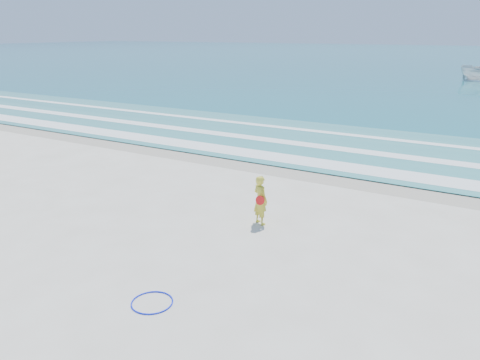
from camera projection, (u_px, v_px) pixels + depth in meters
The scene contains 8 objects.
ground at pixel (151, 260), 11.51m from camera, with size 400.00×400.00×0.00m, color silver.
wet_sand at pixel (299, 170), 18.90m from camera, with size 400.00×2.40×0.00m, color #B2A893.
shallow at pixel (339, 145), 23.00m from camera, with size 400.00×10.00×0.01m, color #59B7AD.
foam_near at pixel (311, 162), 19.96m from camera, with size 400.00×1.40×0.01m, color white.
foam_mid at pixel (334, 148), 22.34m from camera, with size 400.00×0.90×0.01m, color white.
foam_far at pixel (355, 135), 25.05m from camera, with size 400.00×0.60×0.01m, color white.
hoop at pixel (152, 302), 9.68m from camera, with size 0.87×0.87×0.03m, color #0C22E9.
woman at pixel (260, 200), 13.47m from camera, with size 0.63×0.53×1.46m.
Camera 1 is at (7.13, -7.84, 5.37)m, focal length 35.00 mm.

